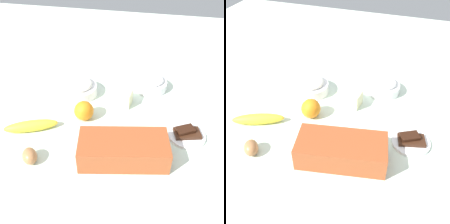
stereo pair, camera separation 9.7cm
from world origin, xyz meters
The scene contains 9 objects.
ground_plane centered at (0.00, 0.00, -0.01)m, with size 2.40×2.40×0.02m, color silver.
loaf_pan centered at (-0.07, 0.18, 0.04)m, with size 0.30×0.18×0.08m.
flour_bowl centered at (0.17, -0.14, 0.03)m, with size 0.15×0.15×0.07m.
sugar_bowl centered at (-0.12, -0.24, 0.03)m, with size 0.14×0.14×0.07m.
banana centered at (0.27, 0.11, 0.02)m, with size 0.19×0.04×0.04m, color yellow.
orange_fruit centered at (0.10, 0.01, 0.04)m, with size 0.07×0.07×0.07m, color orange.
butter_block centered at (-0.01, -0.11, 0.03)m, with size 0.09×0.06×0.06m, color #F4EDB2.
egg_near_butter centered at (0.22, 0.25, 0.02)m, with size 0.05×0.05×0.06m, color #A67043.
chocolate_plate centered at (-0.27, 0.03, 0.01)m, with size 0.13×0.13×0.03m.
Camera 2 is at (-0.24, 0.71, 0.66)m, focal length 42.46 mm.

